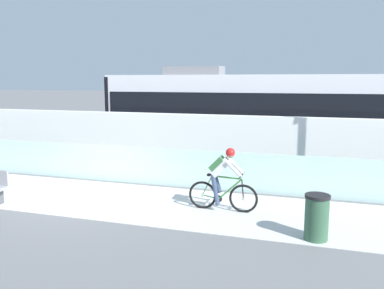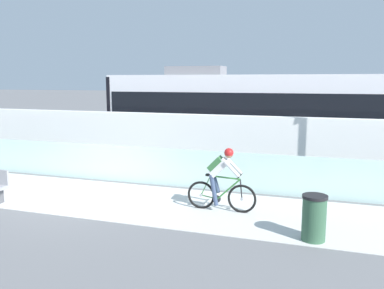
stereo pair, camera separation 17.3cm
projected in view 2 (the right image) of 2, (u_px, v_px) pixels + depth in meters
ground_plane at (80, 196)px, 11.36m from camera, size 200.00×200.00×0.00m
bike_path_deck at (80, 196)px, 11.36m from camera, size 32.00×3.20×0.01m
glass_parapet at (112, 163)px, 13.00m from camera, size 32.00×0.05×1.17m
concrete_barrier_wall at (136, 141)px, 14.62m from camera, size 32.00×0.36×2.08m
tram_rail_near at (163, 157)px, 17.11m from camera, size 32.00×0.08×0.01m
tram_rail_far at (174, 151)px, 18.45m from camera, size 32.00×0.08×0.01m
tram at (241, 113)px, 16.48m from camera, size 11.06×2.54×3.81m
cyclist_on_bike at (221, 180)px, 9.96m from camera, size 1.77×0.58×1.61m
trash_bin at (314, 218)px, 8.14m from camera, size 0.51×0.51×0.96m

